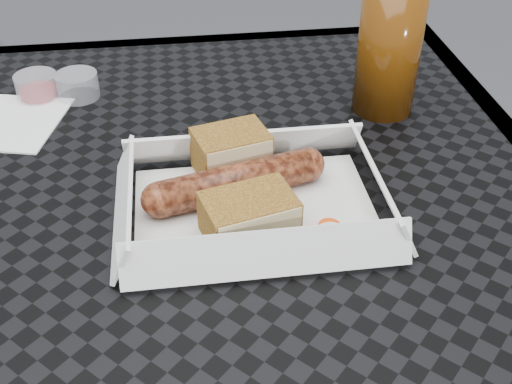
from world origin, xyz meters
TOP-DOWN VIEW (x-y plane):
  - patio_table at (0.00, 0.00)m, footprint 0.80×0.80m
  - food_tray at (0.09, -0.01)m, footprint 0.22×0.15m
  - bratwurst at (0.07, 0.01)m, footprint 0.18×0.07m
  - bread_near at (0.07, 0.05)m, footprint 0.08×0.07m
  - bread_far at (0.08, -0.05)m, footprint 0.09×0.07m
  - veg_garnish at (0.14, -0.07)m, footprint 0.03×0.03m
  - napkin at (-0.17, 0.19)m, footprint 0.15×0.15m
  - condiment_cup_sauce at (-0.14, 0.24)m, footprint 0.05×0.05m
  - condiment_cup_empty at (-0.10, 0.24)m, footprint 0.05×0.05m
  - drink_glass at (0.26, 0.16)m, footprint 0.07×0.07m

SIDE VIEW (x-z plane):
  - patio_table at x=0.00m, z-range 0.30..1.04m
  - napkin at x=-0.17m, z-range 0.74..0.75m
  - food_tray at x=0.09m, z-range 0.74..0.75m
  - veg_garnish at x=0.14m, z-range 0.75..0.75m
  - condiment_cup_sauce at x=-0.14m, z-range 0.74..0.78m
  - condiment_cup_empty at x=-0.10m, z-range 0.74..0.78m
  - bratwurst at x=0.07m, z-range 0.75..0.78m
  - bread_far at x=0.08m, z-range 0.75..0.79m
  - bread_near at x=0.07m, z-range 0.75..0.79m
  - drink_glass at x=0.26m, z-range 0.74..0.90m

